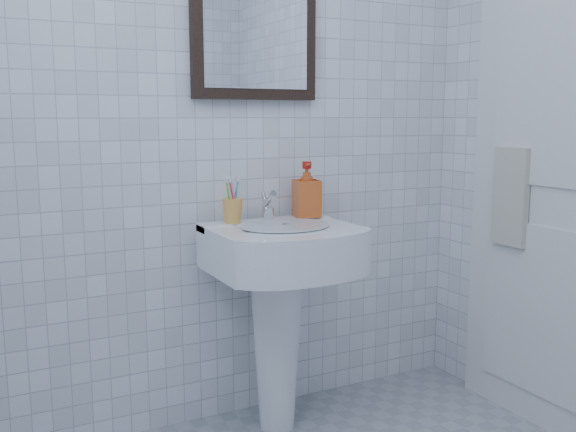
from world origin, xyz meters
TOP-DOWN VIEW (x-y plane):
  - wall_back at (0.00, 1.20)m, footprint 2.20×0.02m
  - washbasin at (0.17, 0.98)m, footprint 0.52×0.38m
  - faucet at (0.17, 1.08)m, footprint 0.05×0.10m
  - toothbrush_cup at (0.03, 1.08)m, footprint 0.09×0.09m
  - soap_dispenser at (0.34, 1.10)m, footprint 0.11×0.11m
  - wall_mirror at (0.17, 1.18)m, footprint 0.50×0.04m
  - bathroom_door at (1.08, 0.55)m, footprint 0.04×0.80m
  - towel_ring at (1.06, 0.73)m, footprint 0.01×0.18m
  - hand_towel at (1.04, 0.73)m, footprint 0.03×0.16m

SIDE VIEW (x-z plane):
  - washbasin at x=0.17m, z-range 0.14..0.93m
  - toothbrush_cup at x=0.03m, z-range 0.79..0.88m
  - faucet at x=0.17m, z-range 0.78..0.90m
  - hand_towel at x=1.04m, z-range 0.68..1.06m
  - soap_dispenser at x=0.34m, z-range 0.79..1.00m
  - bathroom_door at x=1.08m, z-range 0.00..2.00m
  - towel_ring at x=1.06m, z-range 0.96..1.14m
  - wall_back at x=0.00m, z-range 0.00..2.50m
  - wall_mirror at x=0.17m, z-range 1.24..1.86m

